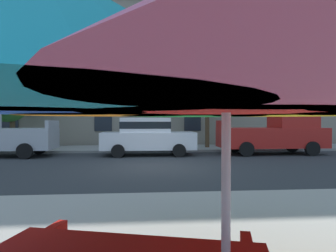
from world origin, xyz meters
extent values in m
plane|color=#2D3033|center=(0.00, 0.00, 0.00)|extent=(120.00, 120.00, 0.00)
cube|color=gray|center=(0.00, 6.80, 0.06)|extent=(56.00, 3.60, 0.12)
cube|color=gray|center=(0.00, 15.00, 8.00)|extent=(46.14, 12.00, 16.00)
cube|color=#9E937F|center=(0.00, 8.96, 3.20)|extent=(45.21, 0.08, 0.36)
cube|color=#9E937F|center=(0.00, 8.96, 6.40)|extent=(45.21, 0.08, 0.36)
cube|color=black|center=(-8.65, 8.97, 8.40)|extent=(1.10, 0.06, 14.80)
cube|color=black|center=(-2.88, 8.97, 8.40)|extent=(1.10, 0.06, 14.80)
cube|color=black|center=(2.88, 8.97, 8.40)|extent=(1.10, 0.06, 14.80)
cube|color=black|center=(8.65, 8.97, 8.40)|extent=(1.10, 0.06, 14.80)
cube|color=#A8AAB2|center=(-4.57, 3.70, 1.48)|extent=(0.16, 1.75, 0.36)
cylinder|color=black|center=(-5.46, 4.65, 0.34)|extent=(0.68, 0.22, 0.68)
cylinder|color=black|center=(-5.46, 2.75, 0.34)|extent=(0.68, 0.22, 0.68)
cube|color=silver|center=(-0.15, 3.70, 0.70)|extent=(4.40, 1.76, 0.80)
cube|color=silver|center=(-0.30, 3.70, 1.44)|extent=(2.30, 1.55, 0.68)
cube|color=black|center=(-0.30, 3.70, 1.44)|extent=(2.32, 1.57, 0.32)
cylinder|color=black|center=(1.22, 4.58, 0.30)|extent=(0.60, 0.22, 0.60)
cylinder|color=black|center=(1.22, 2.82, 0.30)|extent=(0.60, 0.22, 0.60)
cylinder|color=black|center=(-1.51, 4.58, 0.30)|extent=(0.60, 0.22, 0.60)
cylinder|color=black|center=(-1.51, 2.82, 0.30)|extent=(0.60, 0.22, 0.60)
cube|color=#B21E19|center=(5.90, 3.70, 0.82)|extent=(5.10, 1.90, 0.96)
cube|color=#B21E19|center=(7.00, 3.70, 1.75)|extent=(1.90, 1.75, 0.90)
cube|color=#B21E19|center=(3.43, 3.70, 1.48)|extent=(0.16, 1.75, 0.36)
cylinder|color=black|center=(4.32, 2.75, 0.34)|extent=(0.68, 0.22, 0.68)
cylinder|color=black|center=(4.32, 4.65, 0.34)|extent=(0.68, 0.22, 0.68)
cylinder|color=black|center=(7.48, 2.75, 0.34)|extent=(0.68, 0.22, 0.68)
cylinder|color=black|center=(7.48, 4.65, 0.34)|extent=(0.68, 0.22, 0.68)
cylinder|color=brown|center=(-7.70, 7.10, 1.08)|extent=(0.28, 0.28, 2.17)
sphere|color=#387F33|center=(-7.42, 7.43, 3.51)|extent=(2.72, 2.72, 2.72)
sphere|color=#387F33|center=(-7.42, 6.91, 3.11)|extent=(1.82, 1.82, 1.82)
sphere|color=#387F33|center=(-7.85, 6.79, 2.88)|extent=(2.62, 2.62, 2.62)
cylinder|color=#4C3823|center=(3.34, 6.58, 1.05)|extent=(0.25, 0.25, 2.11)
sphere|color=#2D702D|center=(3.54, 6.86, 3.18)|extent=(2.33, 2.33, 2.33)
sphere|color=#2D702D|center=(3.06, 6.62, 3.34)|extent=(2.13, 2.13, 2.13)
cylinder|color=silver|center=(0.02, -9.00, 1.07)|extent=(0.06, 0.06, 2.14)
cone|color=yellow|center=(0.91, -8.12, 1.90)|extent=(1.49, 1.49, 0.47)
cone|color=green|center=(0.02, -7.75, 1.90)|extent=(1.49, 1.49, 0.47)
cone|color=orange|center=(-0.86, -8.12, 1.90)|extent=(1.49, 1.49, 0.47)
cone|color=blue|center=(-1.22, -9.00, 1.90)|extent=(1.49, 1.49, 0.47)
cone|color=#199EB2|center=(-0.86, -9.88, 1.90)|extent=(1.49, 1.49, 0.47)
cone|color=red|center=(0.02, -9.00, 1.94)|extent=(1.87, 1.87, 0.55)
camera|label=1|loc=(-0.52, -10.91, 1.61)|focal=32.88mm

